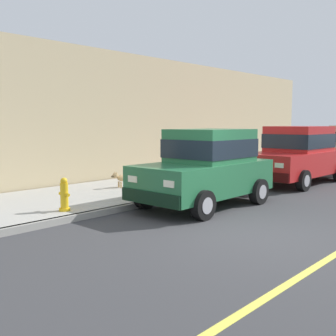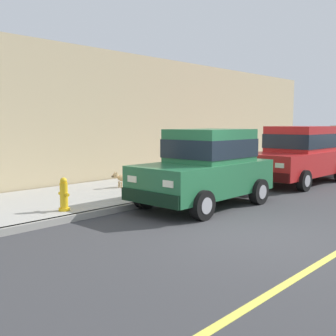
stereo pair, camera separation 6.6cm
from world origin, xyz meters
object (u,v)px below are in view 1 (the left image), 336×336
(dog_tan, at_px, (122,178))
(car_green_hatchback, at_px, (206,166))
(fire_hydrant, at_px, (64,195))
(car_red_sedan, at_px, (298,154))

(dog_tan, bearing_deg, car_green_hatchback, 2.60)
(car_green_hatchback, height_order, fire_hydrant, car_green_hatchback)
(car_green_hatchback, distance_m, car_red_sedan, 5.12)
(car_red_sedan, distance_m, dog_tan, 6.06)
(dog_tan, xyz_separation_m, fire_hydrant, (1.52, -2.93, 0.05))
(car_red_sedan, height_order, dog_tan, car_red_sedan)
(car_red_sedan, height_order, fire_hydrant, car_red_sedan)
(car_green_hatchback, xyz_separation_m, fire_hydrant, (-1.49, -3.06, -0.50))
(car_green_hatchback, xyz_separation_m, car_red_sedan, (-0.05, 5.12, 0.01))
(dog_tan, distance_m, fire_hydrant, 3.30)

